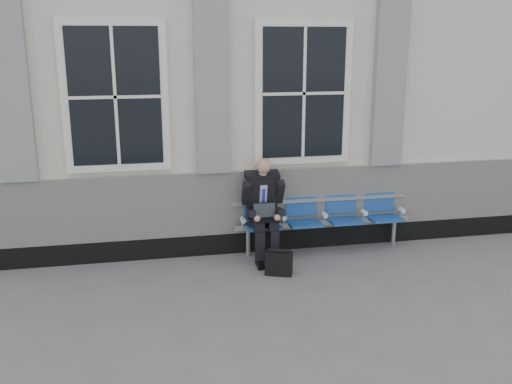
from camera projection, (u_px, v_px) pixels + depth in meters
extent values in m
plane|color=slate|center=(304.00, 291.00, 6.93)|extent=(70.00, 70.00, 0.00)
cube|color=silver|center=(250.00, 92.00, 9.70)|extent=(14.00, 4.00, 4.20)
cube|color=black|center=(276.00, 239.00, 8.28)|extent=(14.00, 0.10, 0.30)
cube|color=silver|center=(277.00, 200.00, 8.12)|extent=(14.00, 0.08, 0.90)
cube|color=gray|center=(10.00, 86.00, 7.02)|extent=(0.45, 0.14, 2.40)
cube|color=gray|center=(212.00, 83.00, 7.50)|extent=(0.45, 0.14, 2.40)
cube|color=gray|center=(389.00, 81.00, 7.98)|extent=(0.45, 0.14, 2.40)
cube|color=white|center=(115.00, 97.00, 7.31)|extent=(1.35, 0.10, 1.95)
cube|color=black|center=(115.00, 97.00, 7.27)|extent=(1.15, 0.02, 1.75)
cube|color=white|center=(303.00, 93.00, 7.79)|extent=(1.35, 0.10, 1.95)
cube|color=black|center=(304.00, 93.00, 7.75)|extent=(1.15, 0.02, 1.75)
cube|color=#9EA0A3|center=(323.00, 222.00, 8.17)|extent=(2.60, 0.07, 0.07)
cube|color=#9EA0A3|center=(321.00, 199.00, 8.21)|extent=(2.60, 0.05, 0.05)
cylinder|color=#9EA0A3|center=(248.00, 243.00, 8.02)|extent=(0.06, 0.06, 0.39)
cylinder|color=#9EA0A3|center=(394.00, 232.00, 8.44)|extent=(0.06, 0.06, 0.39)
cube|color=#154599|center=(263.00, 226.00, 7.92)|extent=(0.46, 0.42, 0.07)
cube|color=#154599|center=(260.00, 204.00, 8.05)|extent=(0.46, 0.10, 0.40)
cube|color=#154599|center=(305.00, 223.00, 8.03)|extent=(0.46, 0.42, 0.07)
cube|color=#154599|center=(301.00, 202.00, 8.16)|extent=(0.46, 0.10, 0.40)
cube|color=#154599|center=(345.00, 221.00, 8.15)|extent=(0.46, 0.42, 0.07)
cube|color=#154599|center=(341.00, 200.00, 8.28)|extent=(0.46, 0.10, 0.40)
cube|color=#154599|center=(384.00, 218.00, 8.26)|extent=(0.46, 0.42, 0.07)
cube|color=#154599|center=(379.00, 197.00, 8.40)|extent=(0.46, 0.10, 0.40)
cylinder|color=white|center=(243.00, 220.00, 7.87)|extent=(0.07, 0.12, 0.07)
cylinder|color=white|center=(284.00, 217.00, 7.98)|extent=(0.07, 0.12, 0.07)
cylinder|color=white|center=(325.00, 215.00, 8.09)|extent=(0.07, 0.12, 0.07)
cylinder|color=white|center=(364.00, 212.00, 8.21)|extent=(0.07, 0.12, 0.07)
cylinder|color=white|center=(402.00, 210.00, 8.32)|extent=(0.07, 0.12, 0.07)
cube|color=black|center=(261.00, 264.00, 7.66)|extent=(0.11, 0.26, 0.09)
cube|color=black|center=(275.00, 263.00, 7.69)|extent=(0.11, 0.26, 0.09)
cube|color=black|center=(260.00, 248.00, 7.66)|extent=(0.12, 0.13, 0.47)
cube|color=black|center=(274.00, 247.00, 7.69)|extent=(0.12, 0.13, 0.47)
cube|color=black|center=(257.00, 223.00, 7.79)|extent=(0.15, 0.44, 0.14)
cube|color=black|center=(271.00, 222.00, 7.82)|extent=(0.15, 0.44, 0.14)
cube|color=black|center=(262.00, 196.00, 7.91)|extent=(0.42, 0.34, 0.62)
cube|color=#BAD2F4|center=(263.00, 197.00, 7.79)|extent=(0.10, 0.10, 0.35)
cube|color=#332AC6|center=(263.00, 198.00, 7.79)|extent=(0.05, 0.08, 0.29)
cube|color=black|center=(262.00, 176.00, 7.80)|extent=(0.47, 0.24, 0.14)
cylinder|color=tan|center=(263.00, 172.00, 7.74)|extent=(0.11, 0.11, 0.10)
sphere|color=tan|center=(264.00, 166.00, 7.66)|extent=(0.20, 0.20, 0.20)
cube|color=black|center=(246.00, 193.00, 7.76)|extent=(0.11, 0.28, 0.36)
cube|color=black|center=(280.00, 192.00, 7.83)|extent=(0.11, 0.28, 0.36)
cube|color=black|center=(251.00, 213.00, 7.66)|extent=(0.10, 0.31, 0.14)
cube|color=black|center=(279.00, 212.00, 7.72)|extent=(0.10, 0.31, 0.14)
sphere|color=tan|center=(257.00, 219.00, 7.55)|extent=(0.09, 0.09, 0.09)
sphere|color=tan|center=(277.00, 218.00, 7.59)|extent=(0.09, 0.09, 0.09)
cube|color=black|center=(266.00, 220.00, 7.65)|extent=(0.33, 0.23, 0.02)
cube|color=black|center=(265.00, 210.00, 7.73)|extent=(0.32, 0.10, 0.21)
cube|color=black|center=(265.00, 210.00, 7.73)|extent=(0.29, 0.08, 0.18)
cube|color=black|center=(279.00, 263.00, 7.37)|extent=(0.38, 0.26, 0.31)
cylinder|color=black|center=(279.00, 251.00, 7.33)|extent=(0.28, 0.15, 0.05)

